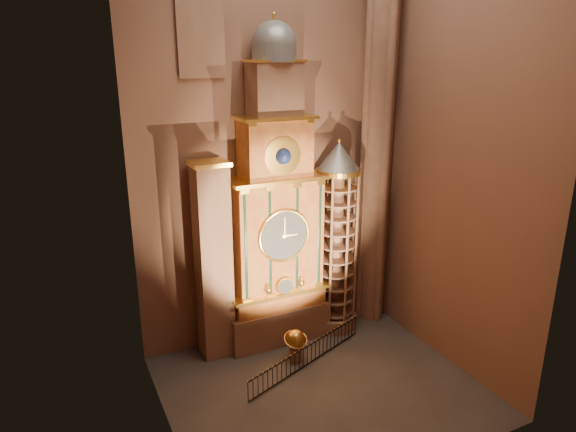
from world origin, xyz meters
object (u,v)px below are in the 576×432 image
astronomical_clock (276,223)px  stair_turret (336,240)px  portrait_tower (214,262)px  celestial_globe (296,343)px  iron_railing (307,355)px

astronomical_clock → stair_turret: bearing=-4.3°
portrait_tower → celestial_globe: (3.33, -2.50, -4.10)m
astronomical_clock → iron_railing: bearing=-85.2°
portrait_tower → iron_railing: bearing=-40.7°
celestial_globe → iron_railing: celestial_globe is taller
stair_turret → iron_railing: stair_turret is taller
astronomical_clock → celestial_globe: (-0.07, -2.48, -5.63)m
astronomical_clock → stair_turret: size_ratio=1.55×
portrait_tower → iron_railing: (3.66, -3.14, -4.56)m
astronomical_clock → stair_turret: (3.50, -0.26, -1.41)m
iron_railing → portrait_tower: bearing=139.3°
celestial_globe → astronomical_clock: bearing=88.3°
stair_turret → iron_railing: (-3.24, -2.86, -4.68)m
astronomical_clock → celestial_globe: 6.15m
astronomical_clock → portrait_tower: size_ratio=1.64×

